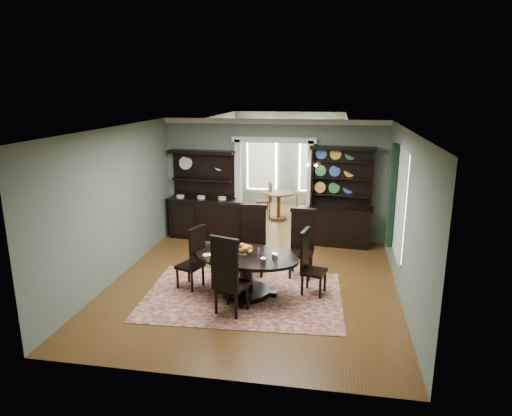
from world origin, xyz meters
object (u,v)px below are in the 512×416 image
(welsh_dresser, at_px, (340,210))
(parlor_table, at_px, (279,202))
(dining_table, at_px, (246,267))
(sideboard, at_px, (202,208))

(welsh_dresser, bearing_deg, parlor_table, 137.43)
(dining_table, bearing_deg, sideboard, 131.02)
(dining_table, height_order, welsh_dresser, welsh_dresser)
(dining_table, bearing_deg, parlor_table, 102.59)
(dining_table, xyz_separation_m, sideboard, (-1.75, 3.18, 0.23))
(parlor_table, bearing_deg, dining_table, -89.61)
(dining_table, distance_m, sideboard, 3.63)
(dining_table, height_order, parlor_table, parlor_table)
(dining_table, relative_size, parlor_table, 2.52)
(welsh_dresser, bearing_deg, dining_table, -112.58)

